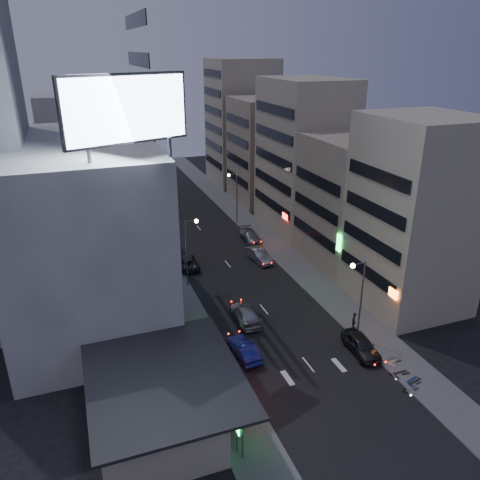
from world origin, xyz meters
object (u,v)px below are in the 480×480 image
parked_car_right_mid (259,255)px  scooter_blue (417,370)px  parked_car_left (187,262)px  road_car_blue (244,349)px  parked_car_right_far (250,236)px  scooter_black_b (407,364)px  scooter_black_a (418,374)px  scooter_silver_a (416,381)px  road_car_silver (245,314)px  parked_car_right_near (361,345)px  scooter_silver_b (398,353)px  person (354,320)px

parked_car_right_mid → scooter_blue: (3.61, -26.22, -0.08)m
parked_car_left → road_car_blue: 19.84m
parked_car_right_far → scooter_black_b: bearing=-85.0°
parked_car_right_far → scooter_black_a: parked_car_right_far is taller
scooter_black_a → parked_car_right_mid: bearing=-1.7°
scooter_black_a → scooter_silver_a: bearing=118.6°
road_car_silver → scooter_silver_a: bearing=127.2°
parked_car_left → road_car_silver: (2.48, -14.26, 0.06)m
parked_car_right_near → parked_car_right_far: bearing=92.7°
parked_car_right_far → scooter_blue: (2.16, -32.94, -0.03)m
parked_car_right_near → road_car_silver: bearing=135.6°
parked_car_right_mid → scooter_silver_b: 23.95m
parked_car_right_mid → person: (2.71, -18.04, 0.15)m
scooter_silver_a → scooter_silver_b: scooter_silver_b is taller
parked_car_right_far → road_car_blue: size_ratio=1.12×
parked_car_right_mid → person: size_ratio=2.92×
scooter_black_b → road_car_blue: bearing=62.7°
scooter_silver_a → scooter_black_b: size_ratio=0.80×
parked_car_right_far → parked_car_right_near: bearing=-89.0°
scooter_silver_a → scooter_silver_b: bearing=-27.4°
scooter_silver_a → parked_car_right_near: bearing=4.0°
parked_car_left → scooter_black_b: bearing=117.2°
parked_car_left → road_car_blue: bearing=92.4°
parked_car_right_mid → scooter_silver_a: parked_car_right_mid is taller
scooter_blue → scooter_silver_a: bearing=122.3°
parked_car_right_far → road_car_silver: 21.31m
parked_car_right_far → scooter_silver_a: (1.25, -33.94, -0.14)m
road_car_blue → scooter_black_b: (12.40, -6.79, -0.02)m
parked_car_right_far → scooter_blue: bearing=-84.6°
road_car_blue → scooter_silver_a: (11.76, -8.71, -0.15)m
scooter_silver_a → scooter_black_b: bearing=-30.2°
parked_car_left → road_car_silver: size_ratio=0.97×
road_car_blue → parked_car_right_far: bearing=-115.7°
parked_car_right_mid → road_car_blue: (-9.05, -18.51, -0.04)m
road_car_blue → scooter_silver_b: (12.76, -5.16, -0.09)m
parked_car_right_mid → road_car_silver: parked_car_right_mid is taller
road_car_blue → person: size_ratio=2.77×
scooter_black_a → scooter_silver_b: (0.28, 3.00, 0.02)m
road_car_blue → person: bearing=179.2°
scooter_black_a → scooter_silver_a: (-0.73, -0.56, -0.03)m
road_car_silver → person: size_ratio=3.19×
scooter_silver_b → scooter_black_a: bearing=163.3°
person → scooter_blue: bearing=51.5°
parked_car_right_near → scooter_blue: size_ratio=2.44×
road_car_blue → road_car_silver: road_car_silver is taller
road_car_silver → scooter_silver_a: size_ratio=3.28×
parked_car_left → person: bearing=123.5°
parked_car_right_near → parked_car_right_mid: (-1.15, 21.67, -0.02)m
parked_car_right_mid → road_car_silver: size_ratio=0.92×
parked_car_left → parked_car_right_near: bearing=116.2°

